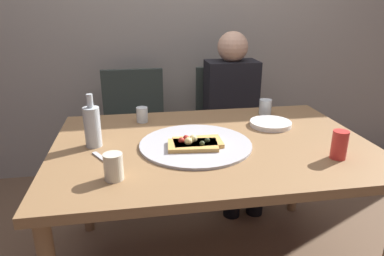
{
  "coord_description": "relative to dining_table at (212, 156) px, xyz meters",
  "views": [
    {
      "loc": [
        -0.35,
        -1.49,
        1.35
      ],
      "look_at": [
        -0.09,
        0.07,
        0.78
      ],
      "focal_mm": 32.59,
      "sensor_mm": 36.0,
      "label": 1
    }
  ],
  "objects": [
    {
      "name": "pizza_slice_last",
      "position": [
        -0.11,
        -0.08,
        0.1
      ],
      "size": [
        0.23,
        0.15,
        0.05
      ],
      "color": "tan",
      "rests_on": "pizza_tray"
    },
    {
      "name": "table_knife",
      "position": [
        -0.48,
        -0.14,
        0.07
      ],
      "size": [
        0.13,
        0.2,
        0.01
      ],
      "primitive_type": "cube",
      "rotation": [
        0.0,
        0.0,
        2.1
      ],
      "color": "#B7B7BC",
      "rests_on": "dining_table"
    },
    {
      "name": "back_wall",
      "position": [
        0.0,
        1.3,
        0.64
      ],
      "size": [
        6.0,
        0.1,
        2.6
      ],
      "primitive_type": "cube",
      "color": "gray",
      "rests_on": "ground_plane"
    },
    {
      "name": "tumbler_far",
      "position": [
        -0.44,
        -0.3,
        0.12
      ],
      "size": [
        0.07,
        0.07,
        0.1
      ],
      "primitive_type": "cylinder",
      "color": "beige",
      "rests_on": "dining_table"
    },
    {
      "name": "dining_table",
      "position": [
        0.0,
        0.0,
        0.0
      ],
      "size": [
        1.48,
        1.02,
        0.73
      ],
      "color": "olive",
      "rests_on": "ground_plane"
    },
    {
      "name": "soda_can",
      "position": [
        0.48,
        -0.27,
        0.13
      ],
      "size": [
        0.07,
        0.07,
        0.12
      ],
      "primitive_type": "cylinder",
      "color": "red",
      "rests_on": "dining_table"
    },
    {
      "name": "guest_in_sweater",
      "position": [
        0.33,
        0.76,
        -0.02
      ],
      "size": [
        0.36,
        0.56,
        1.17
      ],
      "rotation": [
        0.0,
        0.0,
        3.14
      ],
      "color": "black",
      "rests_on": "ground_plane"
    },
    {
      "name": "chair_left",
      "position": [
        -0.36,
        0.91,
        -0.15
      ],
      "size": [
        0.44,
        0.44,
        0.9
      ],
      "rotation": [
        0.0,
        0.0,
        3.14
      ],
      "color": "#2D3833",
      "rests_on": "ground_plane"
    },
    {
      "name": "chair_right",
      "position": [
        0.33,
        0.91,
        -0.15
      ],
      "size": [
        0.44,
        0.44,
        0.9
      ],
      "rotation": [
        0.0,
        0.0,
        3.14
      ],
      "color": "#2D3833",
      "rests_on": "ground_plane"
    },
    {
      "name": "tumbler_near",
      "position": [
        -0.32,
        0.35,
        0.11
      ],
      "size": [
        0.06,
        0.06,
        0.08
      ],
      "primitive_type": "cylinder",
      "color": "silver",
      "rests_on": "dining_table"
    },
    {
      "name": "pizza_tray",
      "position": [
        -0.09,
        -0.03,
        0.08
      ],
      "size": [
        0.52,
        0.52,
        0.01
      ],
      "primitive_type": "cylinder",
      "color": "#ADADB2",
      "rests_on": "dining_table"
    },
    {
      "name": "pizza_slice_extra",
      "position": [
        -0.08,
        -0.05,
        0.1
      ],
      "size": [
        0.22,
        0.13,
        0.05
      ],
      "color": "tan",
      "rests_on": "pizza_tray"
    },
    {
      "name": "wine_bottle",
      "position": [
        -0.55,
        0.04,
        0.17
      ],
      "size": [
        0.07,
        0.07,
        0.24
      ],
      "color": "#B2BCC1",
      "rests_on": "dining_table"
    },
    {
      "name": "plate_stack",
      "position": [
        0.36,
        0.17,
        0.08
      ],
      "size": [
        0.22,
        0.22,
        0.03
      ],
      "primitive_type": "cylinder",
      "color": "white",
      "rests_on": "dining_table"
    },
    {
      "name": "wine_glass",
      "position": [
        0.4,
        0.37,
        0.12
      ],
      "size": [
        0.07,
        0.07,
        0.09
      ],
      "primitive_type": "cylinder",
      "color": "silver",
      "rests_on": "dining_table"
    }
  ]
}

